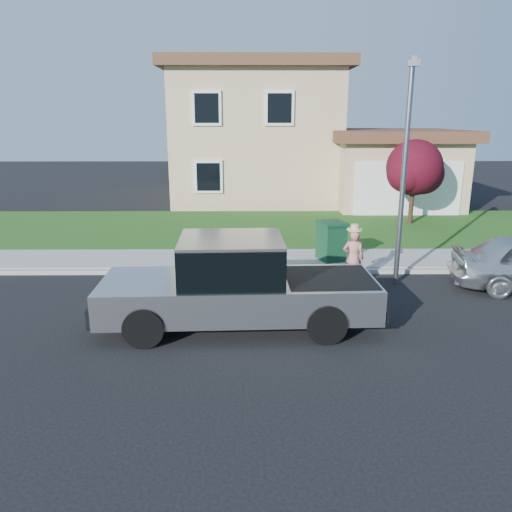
% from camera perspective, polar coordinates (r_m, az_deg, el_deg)
% --- Properties ---
extents(ground, '(80.00, 80.00, 0.00)m').
position_cam_1_polar(ground, '(11.21, 0.72, -6.49)').
color(ground, black).
rests_on(ground, ground).
extents(curb, '(40.00, 0.20, 0.12)m').
position_cam_1_polar(curb, '(13.97, 4.58, -1.76)').
color(curb, gray).
rests_on(curb, ground).
extents(sidewalk, '(40.00, 2.00, 0.15)m').
position_cam_1_polar(sidewalk, '(15.02, 4.22, -0.45)').
color(sidewalk, gray).
rests_on(sidewalk, ground).
extents(lawn, '(40.00, 7.00, 0.10)m').
position_cam_1_polar(lawn, '(19.38, 3.15, 3.15)').
color(lawn, '#204915').
rests_on(lawn, ground).
extents(house, '(14.00, 11.30, 6.85)m').
position_cam_1_polar(house, '(26.83, 2.87, 13.33)').
color(house, tan).
rests_on(house, ground).
extents(pickup_truck, '(5.82, 2.26, 1.89)m').
position_cam_1_polar(pickup_truck, '(10.24, -2.13, -3.40)').
color(pickup_truck, black).
rests_on(pickup_truck, ground).
extents(woman, '(0.59, 0.45, 1.62)m').
position_cam_1_polar(woman, '(12.98, 11.06, -0.11)').
color(woman, '#B96E66').
rests_on(woman, ground).
extents(ornamental_tree, '(2.41, 2.17, 3.31)m').
position_cam_1_polar(ornamental_tree, '(20.74, 17.72, 9.32)').
color(ornamental_tree, black).
rests_on(ornamental_tree, lawn).
extents(trash_bin, '(0.93, 0.99, 1.15)m').
position_cam_1_polar(trash_bin, '(14.74, 8.60, 1.75)').
color(trash_bin, '#103B20').
rests_on(trash_bin, sidewalk).
extents(street_lamp, '(0.36, 0.72, 5.53)m').
position_cam_1_polar(street_lamp, '(12.93, 16.65, 10.25)').
color(street_lamp, slate).
rests_on(street_lamp, ground).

